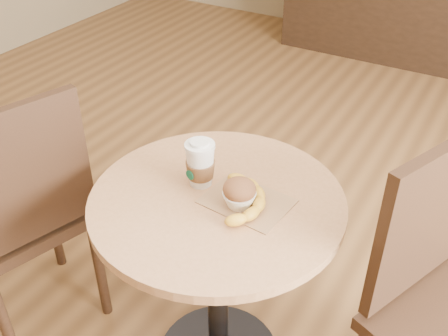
{
  "coord_description": "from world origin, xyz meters",
  "views": [
    {
      "loc": [
        0.64,
        -1.07,
        1.68
      ],
      "look_at": [
        0.02,
        -0.0,
        0.83
      ],
      "focal_mm": 42.0,
      "sensor_mm": 36.0,
      "label": 1
    }
  ],
  "objects_px": {
    "muffin": "(239,193)",
    "coffee_cup": "(200,165)",
    "banana": "(240,200)",
    "chair_left": "(21,213)",
    "cafe_table": "(218,248)"
  },
  "relations": [
    {
      "from": "banana",
      "to": "chair_left",
      "type": "bearing_deg",
      "value": 171.75
    },
    {
      "from": "cafe_table",
      "to": "banana",
      "type": "xyz_separation_m",
      "value": [
        0.08,
        0.0,
        0.22
      ]
    },
    {
      "from": "chair_left",
      "to": "banana",
      "type": "height_order",
      "value": "chair_left"
    },
    {
      "from": "cafe_table",
      "to": "coffee_cup",
      "type": "relative_size",
      "value": 5.06
    },
    {
      "from": "chair_left",
      "to": "muffin",
      "type": "height_order",
      "value": "chair_left"
    },
    {
      "from": "coffee_cup",
      "to": "banana",
      "type": "relative_size",
      "value": 0.64
    },
    {
      "from": "coffee_cup",
      "to": "muffin",
      "type": "xyz_separation_m",
      "value": [
        0.15,
        -0.04,
        -0.02
      ]
    },
    {
      "from": "cafe_table",
      "to": "chair_left",
      "type": "xyz_separation_m",
      "value": [
        -0.66,
        -0.19,
        -0.0
      ]
    },
    {
      "from": "cafe_table",
      "to": "muffin",
      "type": "distance_m",
      "value": 0.26
    },
    {
      "from": "muffin",
      "to": "coffee_cup",
      "type": "bearing_deg",
      "value": 166.4
    },
    {
      "from": "chair_left",
      "to": "coffee_cup",
      "type": "xyz_separation_m",
      "value": [
        0.59,
        0.22,
        0.27
      ]
    },
    {
      "from": "chair_left",
      "to": "muffin",
      "type": "xyz_separation_m",
      "value": [
        0.74,
        0.19,
        0.25
      ]
    },
    {
      "from": "cafe_table",
      "to": "coffee_cup",
      "type": "distance_m",
      "value": 0.28
    },
    {
      "from": "chair_left",
      "to": "banana",
      "type": "relative_size",
      "value": 4.33
    },
    {
      "from": "cafe_table",
      "to": "muffin",
      "type": "bearing_deg",
      "value": -0.97
    }
  ]
}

